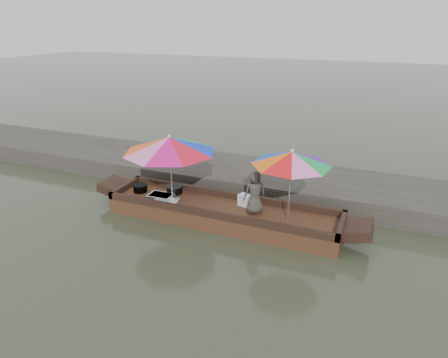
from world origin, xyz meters
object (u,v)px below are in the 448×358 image
at_px(tray_crayfish, 161,196).
at_px(vendor, 255,192).
at_px(tray_scallop, 166,201).
at_px(charcoal_grill, 174,190).
at_px(umbrella_stern, 290,185).
at_px(cooking_pot, 140,188).
at_px(umbrella_bow, 171,168).
at_px(supply_bag, 245,200).
at_px(boat_hull, 222,214).

bearing_deg(tray_crayfish, vendor, 2.84).
bearing_deg(tray_scallop, charcoal_grill, 98.06).
bearing_deg(tray_scallop, umbrella_stern, 5.17).
distance_m(cooking_pot, umbrella_bow, 1.16).
bearing_deg(umbrella_bow, umbrella_stern, 0.00).
xyz_separation_m(tray_crayfish, charcoal_grill, (0.16, 0.39, 0.04)).
bearing_deg(umbrella_bow, tray_crayfish, -160.34).
bearing_deg(vendor, tray_scallop, -26.71).
xyz_separation_m(tray_scallop, supply_bag, (1.74, 0.54, 0.10)).
xyz_separation_m(boat_hull, tray_scallop, (-1.31, -0.25, 0.21)).
relative_size(tray_scallop, umbrella_stern, 0.35).
height_order(supply_bag, umbrella_stern, umbrella_stern).
bearing_deg(umbrella_stern, boat_hull, 180.00).
height_order(cooking_pot, charcoal_grill, same).
relative_size(tray_crayfish, umbrella_bow, 0.27).
distance_m(umbrella_bow, umbrella_stern, 2.78).
bearing_deg(supply_bag, tray_scallop, -162.66).
distance_m(supply_bag, vendor, 0.54).
xyz_separation_m(charcoal_grill, umbrella_bow, (0.10, -0.29, 0.69)).
height_order(cooking_pot, vendor, vendor).
distance_m(cooking_pot, tray_scallop, 0.95).
bearing_deg(umbrella_stern, tray_crayfish, -178.24).
bearing_deg(vendor, umbrella_stern, 144.14).
relative_size(cooking_pot, umbrella_stern, 0.20).
distance_m(cooking_pot, tray_crayfish, 0.68).
height_order(umbrella_bow, umbrella_stern, same).
relative_size(tray_crayfish, supply_bag, 2.06).
relative_size(tray_crayfish, charcoal_grill, 1.55).
relative_size(boat_hull, vendor, 5.48).
bearing_deg(cooking_pot, tray_crayfish, -12.39).
height_order(tray_crayfish, supply_bag, supply_bag).
bearing_deg(supply_bag, charcoal_grill, 179.95).
xyz_separation_m(tray_crayfish, vendor, (2.29, 0.11, 0.44)).
distance_m(boat_hull, vendor, 1.00).
distance_m(boat_hull, charcoal_grill, 1.44).
xyz_separation_m(vendor, umbrella_bow, (-2.03, -0.02, 0.29)).
bearing_deg(umbrella_bow, supply_bag, 9.60).
relative_size(boat_hull, cooking_pot, 15.90).
bearing_deg(boat_hull, umbrella_bow, 180.00).
xyz_separation_m(charcoal_grill, umbrella_stern, (2.88, -0.29, 0.69)).
distance_m(boat_hull, supply_bag, 0.61).
relative_size(tray_crayfish, tray_scallop, 1.00).
relative_size(supply_bag, umbrella_bow, 0.13).
bearing_deg(charcoal_grill, boat_hull, -11.93).
relative_size(vendor, umbrella_bow, 0.46).
xyz_separation_m(cooking_pot, tray_scallop, (0.90, -0.31, -0.06)).
xyz_separation_m(vendor, umbrella_stern, (0.75, -0.02, 0.29)).
bearing_deg(tray_scallop, umbrella_bow, 84.02).
xyz_separation_m(boat_hull, supply_bag, (0.44, 0.29, 0.30)).
xyz_separation_m(cooking_pot, supply_bag, (2.64, 0.24, 0.04)).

